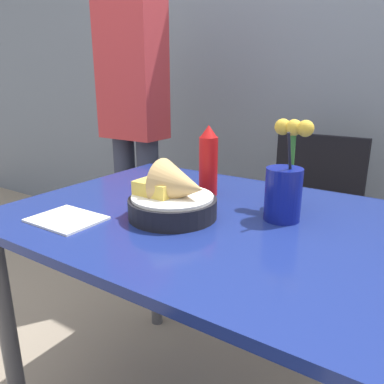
{
  "coord_description": "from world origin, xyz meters",
  "views": [
    {
      "loc": [
        0.5,
        -0.81,
        1.08
      ],
      "look_at": [
        -0.03,
        -0.02,
        0.79
      ],
      "focal_mm": 35.0,
      "sensor_mm": 36.0,
      "label": 1
    }
  ],
  "objects_px": {
    "ketchup_bottle": "(208,162)",
    "person_standing": "(133,107)",
    "chair_far_window": "(309,213)",
    "flower_vase": "(291,165)",
    "drink_cup": "(283,196)",
    "food_basket": "(175,198)"
  },
  "relations": [
    {
      "from": "food_basket",
      "to": "ketchup_bottle",
      "type": "height_order",
      "value": "ketchup_bottle"
    },
    {
      "from": "food_basket",
      "to": "drink_cup",
      "type": "bearing_deg",
      "value": 30.67
    },
    {
      "from": "chair_far_window",
      "to": "flower_vase",
      "type": "distance_m",
      "value": 0.72
    },
    {
      "from": "chair_far_window",
      "to": "food_basket",
      "type": "height_order",
      "value": "food_basket"
    },
    {
      "from": "flower_vase",
      "to": "person_standing",
      "type": "distance_m",
      "value": 1.04
    },
    {
      "from": "person_standing",
      "to": "ketchup_bottle",
      "type": "bearing_deg",
      "value": -32.31
    },
    {
      "from": "drink_cup",
      "to": "person_standing",
      "type": "distance_m",
      "value": 1.11
    },
    {
      "from": "chair_far_window",
      "to": "food_basket",
      "type": "relative_size",
      "value": 3.65
    },
    {
      "from": "chair_far_window",
      "to": "drink_cup",
      "type": "height_order",
      "value": "drink_cup"
    },
    {
      "from": "food_basket",
      "to": "ketchup_bottle",
      "type": "xyz_separation_m",
      "value": [
        -0.03,
        0.22,
        0.05
      ]
    },
    {
      "from": "drink_cup",
      "to": "food_basket",
      "type": "bearing_deg",
      "value": -149.33
    },
    {
      "from": "chair_far_window",
      "to": "person_standing",
      "type": "bearing_deg",
      "value": -166.5
    },
    {
      "from": "ketchup_bottle",
      "to": "drink_cup",
      "type": "bearing_deg",
      "value": -16.85
    },
    {
      "from": "ketchup_bottle",
      "to": "person_standing",
      "type": "bearing_deg",
      "value": 147.69
    },
    {
      "from": "ketchup_bottle",
      "to": "drink_cup",
      "type": "height_order",
      "value": "drink_cup"
    },
    {
      "from": "chair_far_window",
      "to": "food_basket",
      "type": "distance_m",
      "value": 0.92
    },
    {
      "from": "ketchup_bottle",
      "to": "flower_vase",
      "type": "bearing_deg",
      "value": 4.78
    },
    {
      "from": "ketchup_bottle",
      "to": "person_standing",
      "type": "relative_size",
      "value": 0.13
    },
    {
      "from": "food_basket",
      "to": "person_standing",
      "type": "xyz_separation_m",
      "value": [
        -0.73,
        0.67,
        0.16
      ]
    },
    {
      "from": "ketchup_bottle",
      "to": "person_standing",
      "type": "distance_m",
      "value": 0.84
    },
    {
      "from": "food_basket",
      "to": "drink_cup",
      "type": "distance_m",
      "value": 0.28
    },
    {
      "from": "chair_far_window",
      "to": "flower_vase",
      "type": "relative_size",
      "value": 3.44
    }
  ]
}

